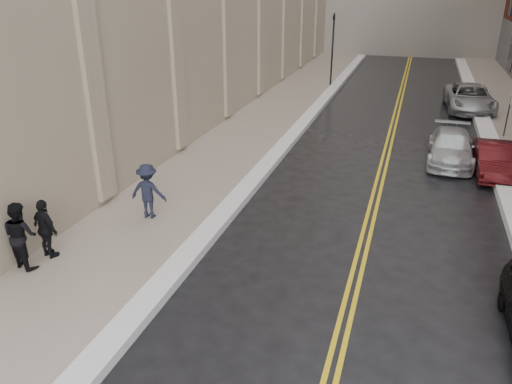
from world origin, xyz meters
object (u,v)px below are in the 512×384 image
Objects in this scene: car_maroon at (494,160)px; car_silver_far at (470,98)px; pedestrian_c at (46,229)px; pedestrian_b at (148,191)px; car_silver_near at (451,147)px; pedestrian_a at (21,235)px.

car_silver_far reaches higher than car_maroon.
car_maroon is 16.96m from pedestrian_c.
pedestrian_c is (-12.69, -11.24, 0.38)m from car_maroon.
pedestrian_b reaches higher than car_maroon.
pedestrian_a is (-11.40, -13.00, 0.43)m from car_silver_near.
pedestrian_c is at bearing -130.28° from car_silver_near.
pedestrian_c reaches higher than car_silver_near.
pedestrian_b is at bearing -123.63° from car_silver_far.
car_silver_near is 17.29m from pedestrian_a.
pedestrian_a is at bearing 81.89° from pedestrian_c.
car_silver_near is (-1.60, 1.15, 0.02)m from car_maroon.
car_silver_far is 3.21× the size of pedestrian_c.
pedestrian_c is (-11.09, -12.39, 0.36)m from car_silver_near.
car_silver_far is 22.23m from pedestrian_b.
car_silver_near is 13.36m from pedestrian_b.
car_maroon is at bearing -149.39° from pedestrian_b.
pedestrian_a is at bearing -122.84° from car_silver_far.
pedestrian_b is (-11.26, -8.07, 0.42)m from car_maroon.
pedestrian_b is (1.74, 3.77, -0.03)m from pedestrian_a.
car_silver_far is at bearing -100.46° from pedestrian_c.
pedestrian_b reaches higher than car_silver_near.
car_silver_near reaches higher than car_maroon.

